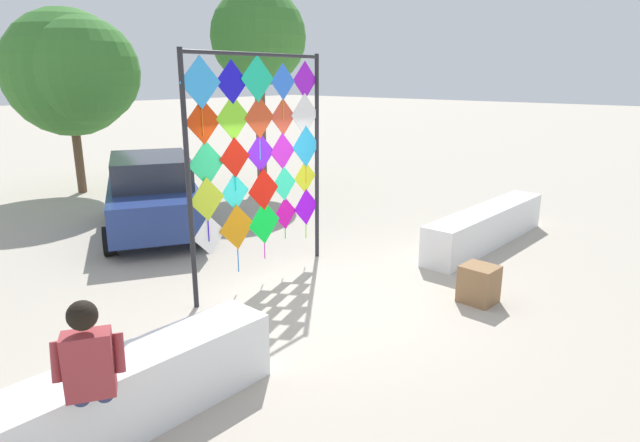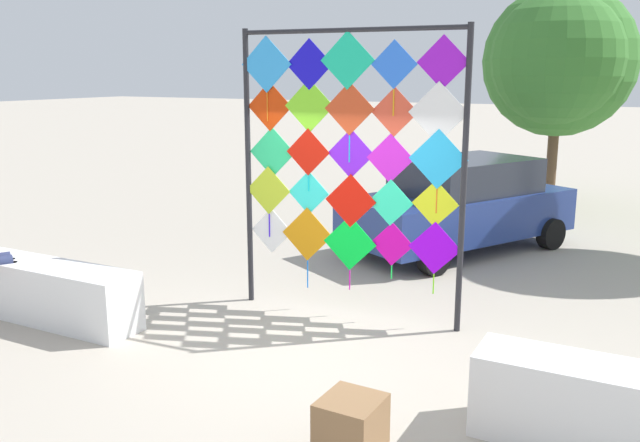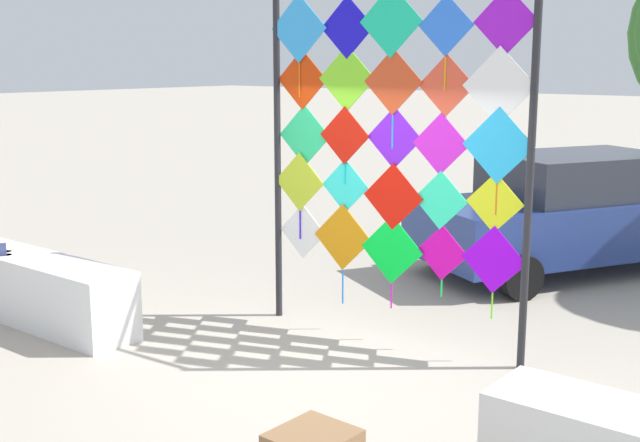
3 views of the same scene
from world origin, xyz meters
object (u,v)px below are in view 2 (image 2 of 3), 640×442
(tree_palm_like, at_px, (556,62))
(cardboard_box_small, at_px, (351,432))
(kite_display_rack, at_px, (349,151))
(parked_car, at_px, (461,204))

(tree_palm_like, bearing_deg, cardboard_box_small, -87.96)
(kite_display_rack, distance_m, parked_car, 3.97)
(parked_car, distance_m, tree_palm_like, 5.28)
(kite_display_rack, bearing_deg, tree_palm_like, 83.04)
(tree_palm_like, bearing_deg, parked_car, -98.31)
(cardboard_box_small, relative_size, tree_palm_like, 0.11)
(parked_car, relative_size, cardboard_box_small, 7.98)
(kite_display_rack, height_order, parked_car, kite_display_rack)
(parked_car, relative_size, tree_palm_like, 0.89)
(parked_car, distance_m, cardboard_box_small, 6.82)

